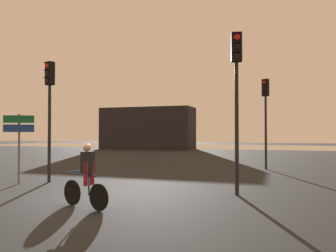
% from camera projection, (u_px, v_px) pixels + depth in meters
% --- Properties ---
extents(ground_plane, '(120.00, 120.00, 0.00)m').
position_uv_depth(ground_plane, '(97.00, 198.00, 9.54)').
color(ground_plane, black).
extents(water_strip, '(80.00, 16.00, 0.01)m').
position_uv_depth(water_strip, '(240.00, 147.00, 46.01)').
color(water_strip, '#9E937F').
rests_on(water_strip, ground).
extents(distant_building, '(11.15, 4.00, 4.99)m').
position_uv_depth(distant_building, '(148.00, 128.00, 39.75)').
color(distant_building, black).
rests_on(distant_building, ground).
extents(traffic_light_near_left, '(0.38, 0.39, 4.65)m').
position_uv_depth(traffic_light_near_left, '(50.00, 99.00, 12.65)').
color(traffic_light_near_left, black).
rests_on(traffic_light_near_left, ground).
extents(traffic_light_far_right, '(0.39, 0.41, 4.74)m').
position_uv_depth(traffic_light_far_right, '(266.00, 107.00, 17.16)').
color(traffic_light_far_right, black).
rests_on(traffic_light_far_right, ground).
extents(traffic_light_near_right, '(0.37, 0.39, 4.99)m').
position_uv_depth(traffic_light_near_right, '(237.00, 83.00, 10.05)').
color(traffic_light_near_right, black).
rests_on(traffic_light_near_right, ground).
extents(direction_sign_post, '(1.00, 0.51, 2.60)m').
position_uv_depth(direction_sign_post, '(19.00, 136.00, 12.17)').
color(direction_sign_post, slate).
rests_on(direction_sign_post, ground).
extents(cyclist, '(1.63, 0.68, 1.62)m').
position_uv_depth(cyclist, '(87.00, 176.00, 8.21)').
color(cyclist, black).
rests_on(cyclist, ground).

